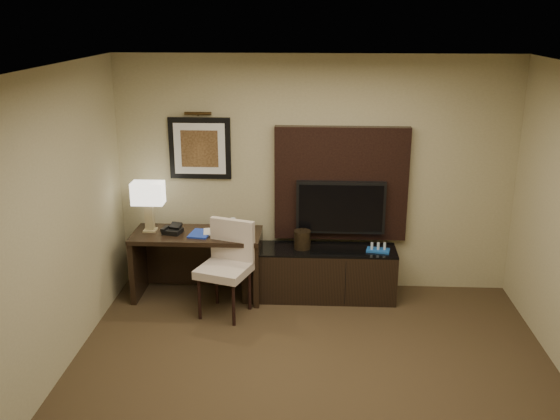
# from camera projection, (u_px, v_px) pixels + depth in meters

# --- Properties ---
(floor) EXTENTS (4.50, 5.00, 0.01)m
(floor) POSITION_uv_depth(u_px,v_px,m) (311.00, 411.00, 5.12)
(floor) COLOR #362818
(floor) RESTS_ON ground
(ceiling) EXTENTS (4.50, 5.00, 0.01)m
(ceiling) POSITION_uv_depth(u_px,v_px,m) (317.00, 76.00, 4.30)
(ceiling) COLOR silver
(ceiling) RESTS_ON wall_back
(wall_back) EXTENTS (4.50, 0.01, 2.70)m
(wall_back) POSITION_uv_depth(u_px,v_px,m) (315.00, 175.00, 7.09)
(wall_back) COLOR tan
(wall_back) RESTS_ON floor
(wall_left) EXTENTS (0.01, 5.00, 2.70)m
(wall_left) POSITION_uv_depth(u_px,v_px,m) (24.00, 252.00, 4.82)
(wall_left) COLOR tan
(wall_left) RESTS_ON floor
(desk) EXTENTS (1.43, 0.62, 0.77)m
(desk) POSITION_uv_depth(u_px,v_px,m) (198.00, 265.00, 7.07)
(desk) COLOR black
(desk) RESTS_ON floor
(credenza) EXTENTS (1.71, 0.48, 0.59)m
(credenza) POSITION_uv_depth(u_px,v_px,m) (319.00, 273.00, 7.07)
(credenza) COLOR black
(credenza) RESTS_ON floor
(tv_wall_panel) EXTENTS (1.50, 0.12, 1.30)m
(tv_wall_panel) POSITION_uv_depth(u_px,v_px,m) (341.00, 184.00, 7.04)
(tv_wall_panel) COLOR black
(tv_wall_panel) RESTS_ON wall_back
(tv) EXTENTS (1.00, 0.08, 0.60)m
(tv) POSITION_uv_depth(u_px,v_px,m) (341.00, 207.00, 7.02)
(tv) COLOR black
(tv) RESTS_ON tv_wall_panel
(artwork) EXTENTS (0.70, 0.04, 0.70)m
(artwork) POSITION_uv_depth(u_px,v_px,m) (200.00, 148.00, 7.04)
(artwork) COLOR black
(artwork) RESTS_ON wall_back
(picture_light) EXTENTS (0.04, 0.04, 0.30)m
(picture_light) POSITION_uv_depth(u_px,v_px,m) (198.00, 114.00, 6.88)
(picture_light) COLOR #3E2C14
(picture_light) RESTS_ON wall_back
(desk_chair) EXTENTS (0.66, 0.71, 1.04)m
(desk_chair) POSITION_uv_depth(u_px,v_px,m) (224.00, 269.00, 6.59)
(desk_chair) COLOR beige
(desk_chair) RESTS_ON floor
(table_lamp) EXTENTS (0.38, 0.27, 0.56)m
(table_lamp) POSITION_uv_depth(u_px,v_px,m) (149.00, 207.00, 6.93)
(table_lamp) COLOR tan
(table_lamp) RESTS_ON desk
(desk_phone) EXTENTS (0.23, 0.21, 0.10)m
(desk_phone) POSITION_uv_depth(u_px,v_px,m) (173.00, 229.00, 6.93)
(desk_phone) COLOR black
(desk_phone) RESTS_ON desk
(blue_folder) EXTENTS (0.25, 0.32, 0.02)m
(blue_folder) POSITION_uv_depth(u_px,v_px,m) (200.00, 234.00, 6.90)
(blue_folder) COLOR #1A36AD
(blue_folder) RESTS_ON desk
(book) EXTENTS (0.17, 0.05, 0.23)m
(book) POSITION_uv_depth(u_px,v_px,m) (203.00, 224.00, 6.91)
(book) COLOR beige
(book) RESTS_ON desk
(water_bottle) EXTENTS (0.07, 0.07, 0.17)m
(water_bottle) POSITION_uv_depth(u_px,v_px,m) (233.00, 225.00, 6.93)
(water_bottle) COLOR silver
(water_bottle) RESTS_ON desk
(ice_bucket) EXTENTS (0.23, 0.23, 0.21)m
(ice_bucket) POSITION_uv_depth(u_px,v_px,m) (302.00, 240.00, 6.97)
(ice_bucket) COLOR black
(ice_bucket) RESTS_ON credenza
(minibar_tray) EXTENTS (0.27, 0.19, 0.09)m
(minibar_tray) POSITION_uv_depth(u_px,v_px,m) (378.00, 247.00, 6.90)
(minibar_tray) COLOR #184FA0
(minibar_tray) RESTS_ON credenza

